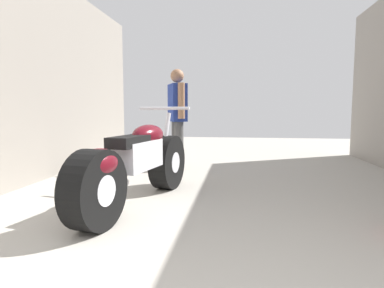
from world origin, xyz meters
TOP-DOWN VIEW (x-y plane):
  - ground_plane at (0.00, 3.32)m, footprint 15.95×15.95m
  - garage_partition_left at (-2.63, 3.32)m, footprint 0.08×7.31m
  - motorcycle_maroon_cruiser at (-0.90, 2.58)m, footprint 0.76×2.20m
  - mechanic_in_blue at (-0.87, 4.77)m, footprint 0.40×0.65m

SIDE VIEW (x-z plane):
  - ground_plane at x=0.00m, z-range 0.00..0.00m
  - motorcycle_maroon_cruiser at x=-0.90m, z-range -0.09..0.94m
  - mechanic_in_blue at x=-0.87m, z-range 0.11..1.77m
  - garage_partition_left at x=-2.63m, z-range 0.00..2.95m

